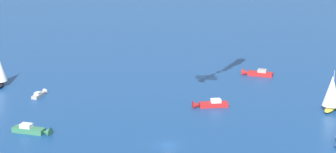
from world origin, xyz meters
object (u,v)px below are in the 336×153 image
motorboat_trailing (256,73)px  motorboat_outer_ring_c (40,94)px  sailboat_ahead (332,93)px  motorboat_outer_ring_d (209,104)px  motorboat_outer_ring_b (34,130)px

motorboat_trailing → motorboat_outer_ring_c: bearing=34.5°
sailboat_ahead → motorboat_outer_ring_c: size_ratio=1.63×
motorboat_outer_ring_d → motorboat_outer_ring_c: bearing=4.5°
motorboat_trailing → motorboat_outer_ring_b: (41.65, 62.41, -0.01)m
motorboat_trailing → motorboat_outer_ring_d: bearing=77.3°
motorboat_outer_ring_c → motorboat_outer_ring_b: bearing=115.4°
motorboat_outer_ring_b → motorboat_outer_ring_d: (-34.12, -29.13, -0.00)m
motorboat_outer_ring_b → motorboat_outer_ring_c: bearing=-64.6°
motorboat_trailing → motorboat_outer_ring_b: motorboat_trailing is taller
sailboat_ahead → motorboat_outer_ring_c: 77.08m
sailboat_ahead → motorboat_outer_ring_b: 73.28m
motorboat_outer_ring_c → motorboat_outer_ring_d: 46.37m
motorboat_trailing → motorboat_outer_ring_b: size_ratio=1.02×
motorboat_outer_ring_b → motorboat_trailing: bearing=-123.7°
motorboat_outer_ring_d → sailboat_ahead: bearing=-169.0°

